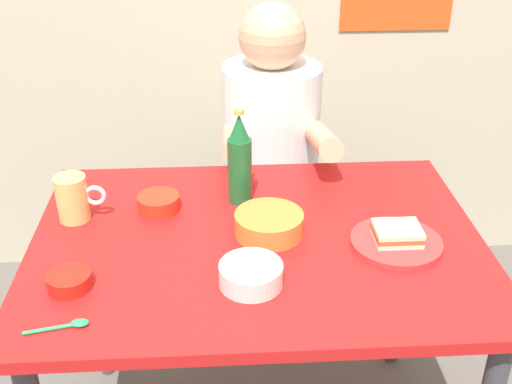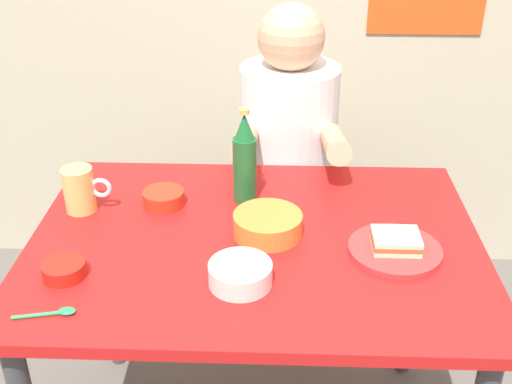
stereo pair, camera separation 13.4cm
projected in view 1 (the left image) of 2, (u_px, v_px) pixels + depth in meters
dining_table at (257, 269)px, 1.60m from camera, size 1.10×0.80×0.74m
stool at (270, 233)px, 2.30m from camera, size 0.34×0.34×0.45m
person_seated at (272, 128)px, 2.09m from camera, size 0.33×0.56×0.72m
plate_orange at (396, 242)px, 1.53m from camera, size 0.22×0.22×0.01m
sandwich at (397, 233)px, 1.51m from camera, size 0.11×0.09×0.04m
beer_mug at (73, 198)px, 1.61m from camera, size 0.13×0.08×0.12m
beer_bottle at (240, 161)px, 1.66m from camera, size 0.06×0.06×0.26m
rice_bowl_white at (251, 274)px, 1.38m from camera, size 0.14×0.14×0.05m
soup_bowl_orange at (269, 223)px, 1.56m from camera, size 0.17×0.17×0.05m
sauce_bowl_chili at (159, 202)px, 1.67m from camera, size 0.11×0.11×0.04m
sambal_bowl_red at (69, 280)px, 1.37m from camera, size 0.10×0.10×0.03m
spoon at (68, 325)px, 1.27m from camera, size 0.13×0.04×0.01m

